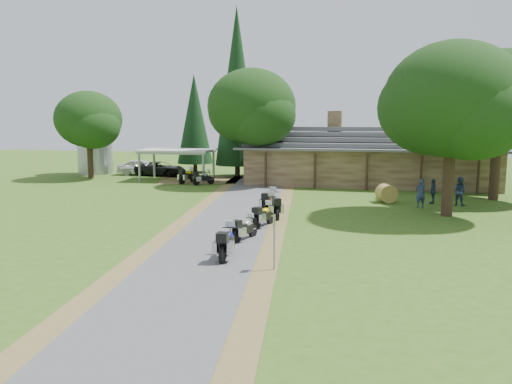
% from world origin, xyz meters
% --- Properties ---
extents(ground, '(120.00, 120.00, 0.00)m').
position_xyz_m(ground, '(0.00, 0.00, 0.00)').
color(ground, '#345818').
rests_on(ground, ground).
extents(driveway, '(51.95, 51.95, 0.00)m').
position_xyz_m(driveway, '(-0.50, 4.00, 0.00)').
color(driveway, '#4C4C4E').
rests_on(driveway, ground).
extents(lodge, '(21.40, 9.40, 4.90)m').
position_xyz_m(lodge, '(6.00, 24.00, 2.45)').
color(lodge, brown).
rests_on(lodge, ground).
extents(silo, '(3.81, 3.81, 7.01)m').
position_xyz_m(silo, '(-21.11, 25.48, 3.50)').
color(silo, gray).
rests_on(silo, ground).
extents(carport, '(6.81, 4.86, 2.79)m').
position_xyz_m(carport, '(-10.84, 22.32, 1.40)').
color(carport, silver).
rests_on(carport, ground).
extents(car_white_sedan, '(3.70, 6.34, 1.98)m').
position_xyz_m(car_white_sedan, '(-16.06, 25.55, 0.99)').
color(car_white_sedan, white).
rests_on(car_white_sedan, ground).
extents(car_dark_suv, '(2.82, 5.63, 2.08)m').
position_xyz_m(car_dark_suv, '(-13.85, 25.24, 1.04)').
color(car_dark_suv, black).
rests_on(car_dark_suv, ground).
extents(motorcycle_row_a, '(0.80, 2.03, 1.36)m').
position_xyz_m(motorcycle_row_a, '(1.21, -1.47, 0.68)').
color(motorcycle_row_a, navy).
rests_on(motorcycle_row_a, ground).
extents(motorcycle_row_b, '(1.04, 1.78, 1.16)m').
position_xyz_m(motorcycle_row_b, '(1.12, 1.56, 0.58)').
color(motorcycle_row_b, '#9CA0A4').
rests_on(motorcycle_row_b, ground).
extents(motorcycle_row_c, '(1.05, 1.93, 1.25)m').
position_xyz_m(motorcycle_row_c, '(1.29, 4.60, 0.63)').
color(motorcycle_row_c, '#D9B602').
rests_on(motorcycle_row_c, ground).
extents(motorcycle_row_d, '(1.42, 2.07, 1.35)m').
position_xyz_m(motorcycle_row_d, '(1.27, 7.07, 0.68)').
color(motorcycle_row_d, '#B74613').
rests_on(motorcycle_row_d, ground).
extents(motorcycle_row_e, '(0.84, 2.11, 1.41)m').
position_xyz_m(motorcycle_row_e, '(0.74, 8.59, 0.71)').
color(motorcycle_row_e, black).
rests_on(motorcycle_row_e, ground).
extents(motorcycle_carport_a, '(1.17, 2.09, 1.36)m').
position_xyz_m(motorcycle_carport_a, '(-9.07, 20.26, 0.68)').
color(motorcycle_carport_a, '#E7D100').
rests_on(motorcycle_carport_a, ground).
extents(motorcycle_carport_b, '(1.62, 1.77, 1.24)m').
position_xyz_m(motorcycle_carport_b, '(-7.41, 19.69, 0.62)').
color(motorcycle_carport_b, slate).
rests_on(motorcycle_carport_b, ground).
extents(person_a, '(0.72, 0.63, 2.13)m').
position_xyz_m(person_a, '(9.46, 12.39, 1.06)').
color(person_a, navy).
rests_on(person_a, ground).
extents(person_b, '(0.75, 0.69, 2.14)m').
position_xyz_m(person_b, '(11.93, 13.90, 1.07)').
color(person_b, navy).
rests_on(person_b, ground).
extents(person_c, '(0.49, 0.61, 1.90)m').
position_xyz_m(person_c, '(10.36, 14.12, 0.95)').
color(person_c, navy).
rests_on(person_c, ground).
extents(hay_bale, '(1.49, 1.43, 1.19)m').
position_xyz_m(hay_bale, '(7.45, 14.00, 0.60)').
color(hay_bale, olive).
rests_on(hay_bale, ground).
extents(sign_post, '(0.37, 0.06, 2.06)m').
position_xyz_m(sign_post, '(3.34, -2.59, 1.03)').
color(sign_post, gray).
rests_on(sign_post, ground).
extents(oak_lodge_left, '(7.35, 7.35, 10.54)m').
position_xyz_m(oak_lodge_left, '(-3.51, 20.81, 5.27)').
color(oak_lodge_left, black).
rests_on(oak_lodge_left, ground).
extents(oak_lodge_right, '(7.51, 7.51, 11.09)m').
position_xyz_m(oak_lodge_right, '(14.57, 16.95, 5.54)').
color(oak_lodge_right, black).
rests_on(oak_lodge_right, ground).
extents(oak_driveway, '(7.56, 7.56, 10.51)m').
position_xyz_m(oak_driveway, '(10.72, 9.98, 5.25)').
color(oak_driveway, black).
rests_on(oak_driveway, ground).
extents(oak_silo, '(6.12, 6.12, 8.85)m').
position_xyz_m(oak_silo, '(-19.34, 21.75, 4.42)').
color(oak_silo, black).
rests_on(oak_silo, ground).
extents(cedar_near, '(4.26, 4.26, 15.99)m').
position_xyz_m(cedar_near, '(-6.41, 26.55, 8.00)').
color(cedar_near, black).
rests_on(cedar_near, ground).
extents(cedar_far, '(3.67, 3.67, 10.08)m').
position_xyz_m(cedar_far, '(-11.71, 29.09, 5.04)').
color(cedar_far, black).
rests_on(cedar_far, ground).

